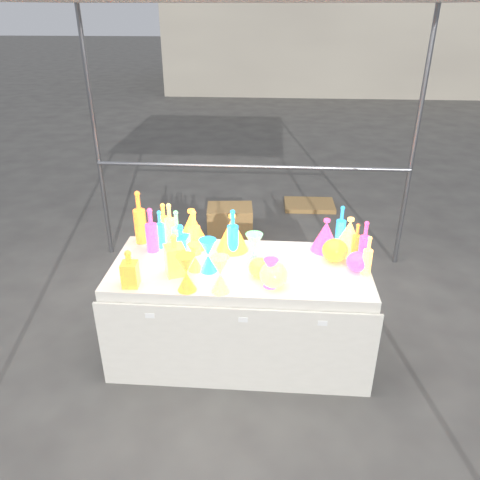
# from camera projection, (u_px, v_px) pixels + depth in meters

# --- Properties ---
(ground) EXTENTS (80.00, 80.00, 0.00)m
(ground) POSITION_uv_depth(u_px,v_px,m) (240.00, 350.00, 3.61)
(ground) COLOR slate
(ground) RESTS_ON ground
(canopy_tent) EXTENTS (3.15, 3.15, 2.46)m
(canopy_tent) POSITION_uv_depth(u_px,v_px,m) (240.00, 5.00, 2.55)
(canopy_tent) COLOR gray
(canopy_tent) RESTS_ON ground
(display_table) EXTENTS (1.84, 0.83, 0.75)m
(display_table) POSITION_uv_depth(u_px,v_px,m) (240.00, 310.00, 3.44)
(display_table) COLOR silver
(display_table) RESTS_ON ground
(cardboard_box_closed) EXTENTS (0.53, 0.41, 0.37)m
(cardboard_box_closed) POSITION_uv_depth(u_px,v_px,m) (230.00, 222.00, 5.30)
(cardboard_box_closed) COLOR tan
(cardboard_box_closed) RESTS_ON ground
(cardboard_box_flat) EXTENTS (0.66, 0.47, 0.06)m
(cardboard_box_flat) POSITION_uv_depth(u_px,v_px,m) (309.00, 205.00, 6.15)
(cardboard_box_flat) COLOR tan
(cardboard_box_flat) RESTS_ON ground
(bottle_0) EXTENTS (0.10, 0.10, 0.31)m
(bottle_0) POSITION_uv_depth(u_px,v_px,m) (164.00, 222.00, 3.56)
(bottle_0) COLOR red
(bottle_0) RESTS_ON display_table
(bottle_1) EXTENTS (0.09, 0.09, 0.30)m
(bottle_1) POSITION_uv_depth(u_px,v_px,m) (160.00, 229.00, 3.46)
(bottle_1) COLOR #157822
(bottle_1) RESTS_ON display_table
(bottle_2) EXTENTS (0.09, 0.09, 0.42)m
(bottle_2) POSITION_uv_depth(u_px,v_px,m) (140.00, 217.00, 3.51)
(bottle_2) COLOR yellow
(bottle_2) RESTS_ON display_table
(bottle_3) EXTENTS (0.09, 0.09, 0.34)m
(bottle_3) POSITION_uv_depth(u_px,v_px,m) (151.00, 230.00, 3.40)
(bottle_3) COLOR blue
(bottle_3) RESTS_ON display_table
(bottle_4) EXTENTS (0.09, 0.09, 0.34)m
(bottle_4) POSITION_uv_depth(u_px,v_px,m) (170.00, 225.00, 3.48)
(bottle_4) COLOR #168C71
(bottle_4) RESTS_ON display_table
(bottle_5) EXTENTS (0.09, 0.09, 0.36)m
(bottle_5) POSITION_uv_depth(u_px,v_px,m) (177.00, 234.00, 3.31)
(bottle_5) COLOR #AF238B
(bottle_5) RESTS_ON display_table
(bottle_6) EXTENTS (0.10, 0.10, 0.34)m
(bottle_6) POSITION_uv_depth(u_px,v_px,m) (194.00, 232.00, 3.36)
(bottle_6) COLOR red
(bottle_6) RESTS_ON display_table
(bottle_7) EXTENTS (0.10, 0.10, 0.35)m
(bottle_7) POSITION_uv_depth(u_px,v_px,m) (233.00, 232.00, 3.36)
(bottle_7) COLOR #157822
(bottle_7) RESTS_ON display_table
(decanter_0) EXTENTS (0.17, 0.17, 0.30)m
(decanter_0) POSITION_uv_depth(u_px,v_px,m) (175.00, 254.00, 3.11)
(decanter_0) COLOR red
(decanter_0) RESTS_ON display_table
(decanter_1) EXTENTS (0.11, 0.11, 0.26)m
(decanter_1) POSITION_uv_depth(u_px,v_px,m) (129.00, 268.00, 2.98)
(decanter_1) COLOR yellow
(decanter_1) RESTS_ON display_table
(decanter_2) EXTENTS (0.12, 0.12, 0.27)m
(decanter_2) POSITION_uv_depth(u_px,v_px,m) (181.00, 242.00, 3.31)
(decanter_2) COLOR #157822
(decanter_2) RESTS_ON display_table
(hourglass_0) EXTENTS (0.15, 0.15, 0.25)m
(hourglass_0) POSITION_uv_depth(u_px,v_px,m) (186.00, 273.00, 2.94)
(hourglass_0) COLOR yellow
(hourglass_0) RESTS_ON display_table
(hourglass_1) EXTENTS (0.10, 0.10, 0.19)m
(hourglass_1) POSITION_uv_depth(u_px,v_px,m) (271.00, 273.00, 2.99)
(hourglass_1) COLOR blue
(hourglass_1) RESTS_ON display_table
(hourglass_2) EXTENTS (0.14, 0.14, 0.25)m
(hourglass_2) POSITION_uv_depth(u_px,v_px,m) (220.00, 274.00, 2.93)
(hourglass_2) COLOR #168C71
(hourglass_2) RESTS_ON display_table
(hourglass_3) EXTENTS (0.16, 0.16, 0.24)m
(hourglass_3) POSITION_uv_depth(u_px,v_px,m) (254.00, 250.00, 3.22)
(hourglass_3) COLOR #AF238B
(hourglass_3) RESTS_ON display_table
(hourglass_4) EXTENTS (0.13, 0.13, 0.20)m
(hourglass_4) POSITION_uv_depth(u_px,v_px,m) (195.00, 257.00, 3.18)
(hourglass_4) COLOR red
(hourglass_4) RESTS_ON display_table
(hourglass_5) EXTENTS (0.12, 0.12, 0.24)m
(hourglass_5) POSITION_uv_depth(u_px,v_px,m) (208.00, 255.00, 3.16)
(hourglass_5) COLOR #157822
(hourglass_5) RESTS_ON display_table
(globe_0) EXTENTS (0.19, 0.19, 0.12)m
(globe_0) POSITION_uv_depth(u_px,v_px,m) (259.00, 269.00, 3.12)
(globe_0) COLOR red
(globe_0) RESTS_ON display_table
(globe_1) EXTENTS (0.24, 0.24, 0.15)m
(globe_1) POSITION_uv_depth(u_px,v_px,m) (274.00, 276.00, 3.01)
(globe_1) COLOR #168C71
(globe_1) RESTS_ON display_table
(globe_2) EXTENTS (0.19, 0.19, 0.15)m
(globe_2) POSITION_uv_depth(u_px,v_px,m) (335.00, 251.00, 3.31)
(globe_2) COLOR yellow
(globe_2) RESTS_ON display_table
(globe_3) EXTENTS (0.17, 0.17, 0.12)m
(globe_3) POSITION_uv_depth(u_px,v_px,m) (357.00, 263.00, 3.19)
(globe_3) COLOR blue
(globe_3) RESTS_ON display_table
(lampshade_0) EXTENTS (0.32, 0.32, 0.29)m
(lampshade_0) POSITION_uv_depth(u_px,v_px,m) (192.00, 228.00, 3.48)
(lampshade_0) COLOR #F2FE35
(lampshade_0) RESTS_ON display_table
(lampshade_1) EXTENTS (0.30, 0.30, 0.28)m
(lampshade_1) POSITION_uv_depth(u_px,v_px,m) (232.00, 232.00, 3.43)
(lampshade_1) COLOR #F2FE35
(lampshade_1) RESTS_ON display_table
(lampshade_2) EXTENTS (0.28, 0.28, 0.25)m
(lampshade_2) POSITION_uv_depth(u_px,v_px,m) (326.00, 235.00, 3.43)
(lampshade_2) COLOR blue
(lampshade_2) RESTS_ON display_table
(lampshade_3) EXTENTS (0.24, 0.24, 0.27)m
(lampshade_3) POSITION_uv_depth(u_px,v_px,m) (349.00, 235.00, 3.41)
(lampshade_3) COLOR #168C71
(lampshade_3) RESTS_ON display_table
(bottle_8) EXTENTS (0.09, 0.09, 0.33)m
(bottle_8) POSITION_uv_depth(u_px,v_px,m) (341.00, 226.00, 3.47)
(bottle_8) COLOR #157822
(bottle_8) RESTS_ON display_table
(bottle_9) EXTENTS (0.08, 0.08, 0.26)m
(bottle_9) POSITION_uv_depth(u_px,v_px,m) (356.00, 240.00, 3.34)
(bottle_9) COLOR yellow
(bottle_9) RESTS_ON display_table
(bottle_10) EXTENTS (0.09, 0.09, 0.32)m
(bottle_10) POSITION_uv_depth(u_px,v_px,m) (364.00, 242.00, 3.24)
(bottle_10) COLOR blue
(bottle_10) RESTS_ON display_table
(bottle_11) EXTENTS (0.08, 0.08, 0.28)m
(bottle_11) POSITION_uv_depth(u_px,v_px,m) (368.00, 255.00, 3.11)
(bottle_11) COLOR #168C71
(bottle_11) RESTS_ON display_table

